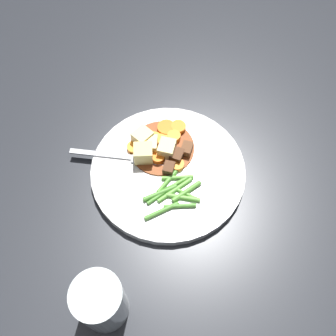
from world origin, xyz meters
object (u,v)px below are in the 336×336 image
(carrot_slice_1, at_px, (166,128))
(carrot_slice_7, at_px, (178,128))
(carrot_slice_5, at_px, (134,147))
(potato_chunk_3, at_px, (167,149))
(dinner_plate, at_px, (168,170))
(potato_chunk_1, at_px, (143,138))
(carrot_slice_3, at_px, (154,139))
(carrot_slice_4, at_px, (158,158))
(potato_chunk_2, at_px, (143,154))
(meat_chunk_1, at_px, (187,149))
(potato_chunk_0, at_px, (150,145))
(meat_chunk_2, at_px, (177,156))
(fork, at_px, (120,156))
(carrot_slice_6, at_px, (174,137))
(carrot_slice_2, at_px, (177,165))
(carrot_slice_0, at_px, (166,138))
(water_glass, at_px, (101,302))
(meat_chunk_0, at_px, (168,169))

(carrot_slice_1, height_order, carrot_slice_7, same)
(carrot_slice_1, relative_size, carrot_slice_5, 1.30)
(carrot_slice_1, height_order, potato_chunk_3, potato_chunk_3)
(dinner_plate, height_order, potato_chunk_1, potato_chunk_1)
(carrot_slice_3, height_order, carrot_slice_7, carrot_slice_7)
(carrot_slice_5, relative_size, potato_chunk_1, 0.82)
(carrot_slice_4, relative_size, potato_chunk_2, 0.72)
(potato_chunk_2, height_order, meat_chunk_1, potato_chunk_2)
(dinner_plate, bearing_deg, carrot_slice_1, -12.53)
(potato_chunk_0, relative_size, potato_chunk_1, 0.97)
(carrot_slice_3, height_order, potato_chunk_1, potato_chunk_1)
(potato_chunk_3, distance_m, meat_chunk_2, 0.02)
(meat_chunk_1, bearing_deg, dinner_plate, 120.52)
(carrot_slice_3, height_order, potato_chunk_0, potato_chunk_0)
(dinner_plate, distance_m, carrot_slice_1, 0.08)
(fork, bearing_deg, potato_chunk_2, -109.67)
(potato_chunk_1, distance_m, fork, 0.05)
(dinner_plate, xyz_separation_m, potato_chunk_1, (0.07, 0.03, 0.02))
(carrot_slice_6, distance_m, fork, 0.11)
(carrot_slice_1, distance_m, carrot_slice_2, 0.08)
(carrot_slice_5, bearing_deg, carrot_slice_1, -69.10)
(carrot_slice_6, bearing_deg, carrot_slice_0, 79.99)
(carrot_slice_7, xyz_separation_m, potato_chunk_3, (-0.05, 0.03, 0.01))
(carrot_slice_1, xyz_separation_m, meat_chunk_1, (-0.06, -0.02, 0.00))
(carrot_slice_7, distance_m, meat_chunk_1, 0.05)
(carrot_slice_1, height_order, carrot_slice_5, carrot_slice_1)
(carrot_slice_7, relative_size, fork, 0.17)
(potato_chunk_0, xyz_separation_m, water_glass, (-0.25, 0.13, 0.02))
(carrot_slice_4, bearing_deg, potato_chunk_2, 68.97)
(potato_chunk_3, xyz_separation_m, fork, (0.01, 0.08, -0.01))
(fork, bearing_deg, carrot_slice_6, -82.96)
(carrot_slice_7, relative_size, water_glass, 0.28)
(potato_chunk_1, xyz_separation_m, meat_chunk_0, (-0.07, -0.03, -0.01))
(carrot_slice_3, xyz_separation_m, carrot_slice_7, (0.01, -0.05, 0.00))
(carrot_slice_5, bearing_deg, meat_chunk_0, -141.97)
(carrot_slice_3, xyz_separation_m, meat_chunk_0, (-0.07, -0.01, 0.00))
(carrot_slice_6, relative_size, meat_chunk_1, 0.96)
(potato_chunk_2, height_order, meat_chunk_0, potato_chunk_2)
(carrot_slice_5, distance_m, carrot_slice_7, 0.09)
(water_glass, bearing_deg, meat_chunk_1, -39.92)
(fork, bearing_deg, carrot_slice_7, -74.92)
(potato_chunk_2, relative_size, water_glass, 0.33)
(carrot_slice_7, distance_m, meat_chunk_2, 0.06)
(dinner_plate, xyz_separation_m, potato_chunk_0, (0.05, 0.02, 0.02))
(carrot_slice_6, bearing_deg, carrot_slice_5, 91.84)
(carrot_slice_6, relative_size, potato_chunk_0, 0.79)
(carrot_slice_5, xyz_separation_m, potato_chunk_1, (0.01, -0.02, 0.01))
(carrot_slice_2, xyz_separation_m, carrot_slice_7, (0.08, -0.02, 0.00))
(carrot_slice_2, distance_m, water_glass, 0.26)
(fork, bearing_deg, potato_chunk_1, -67.06)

